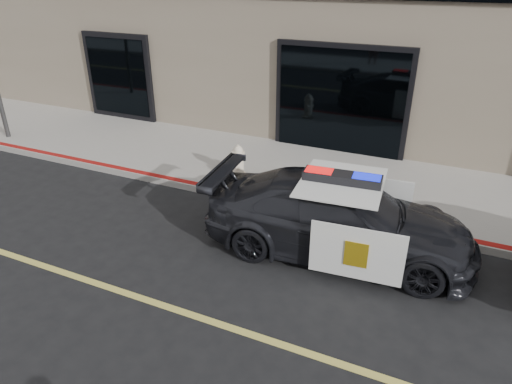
% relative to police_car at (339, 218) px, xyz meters
% --- Properties ---
extents(ground, '(120.00, 120.00, 0.00)m').
position_rel_police_car_xyz_m(ground, '(-0.23, -2.49, -0.67)').
color(ground, black).
rests_on(ground, ground).
extents(sidewalk_n, '(60.00, 3.50, 0.15)m').
position_rel_police_car_xyz_m(sidewalk_n, '(-0.23, 2.76, -0.60)').
color(sidewalk_n, gray).
rests_on(sidewalk_n, ground).
extents(police_car, '(2.64, 4.90, 1.50)m').
position_rel_police_car_xyz_m(police_car, '(0.00, 0.00, 0.00)').
color(police_car, black).
rests_on(police_car, ground).
extents(fire_hydrant, '(0.35, 0.48, 0.77)m').
position_rel_police_car_xyz_m(fire_hydrant, '(-2.84, 1.85, -0.17)').
color(fire_hydrant, '#FAE3C8').
rests_on(fire_hydrant, sidewalk_n).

